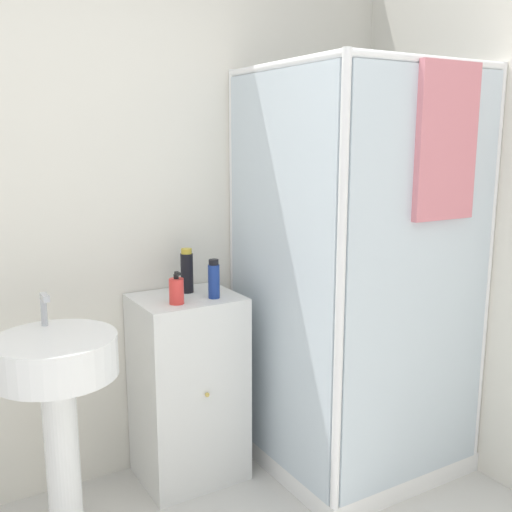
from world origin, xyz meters
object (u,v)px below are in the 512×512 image
sink (58,387)px  soap_dispenser (176,291)px  shampoo_bottle_blue (214,279)px  shampoo_bottle_tall_black (187,271)px

sink → soap_dispenser: bearing=14.7°
sink → soap_dispenser: soap_dispenser is taller
sink → shampoo_bottle_blue: size_ratio=5.70×
soap_dispenser → shampoo_bottle_tall_black: bearing=52.2°
shampoo_bottle_blue → sink: bearing=-168.7°
soap_dispenser → shampoo_bottle_blue: size_ratio=0.81×
sink → soap_dispenser: size_ratio=6.99×
sink → soap_dispenser: (0.54, 0.14, 0.26)m
sink → soap_dispenser: 0.62m
shampoo_bottle_blue → shampoo_bottle_tall_black: bearing=112.0°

